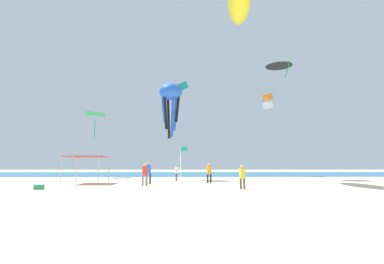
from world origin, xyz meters
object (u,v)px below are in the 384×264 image
object	(u,v)px
cooler_box	(39,187)
kite_parafoil_teal	(177,89)
canopy_tent	(87,158)
kite_box_orange	(268,101)
kite_inflatable_yellow	(239,3)
kite_diamond_green	(95,116)
person_near_tent	(242,175)
banner_flag	(181,161)
kite_delta_black	(279,64)
kite_octopus_blue	(171,95)
person_leftmost	(148,171)
person_rightmost	(209,171)
person_central	(145,173)
person_far_shore	(176,171)

from	to	relation	value
cooler_box	kite_parafoil_teal	world-z (taller)	kite_parafoil_teal
canopy_tent	kite_box_orange	size ratio (longest dim) A/B	1.32
kite_inflatable_yellow	kite_diamond_green	bearing A→B (deg)	-111.68
person_near_tent	kite_parafoil_teal	world-z (taller)	kite_parafoil_teal
banner_flag	kite_delta_black	size ratio (longest dim) A/B	0.77
kite_parafoil_teal	banner_flag	bearing A→B (deg)	102.21
cooler_box	kite_octopus_blue	bearing A→B (deg)	52.95
person_leftmost	kite_delta_black	size ratio (longest dim) A/B	0.45
person_rightmost	kite_delta_black	distance (m)	15.98
canopy_tent	kite_parafoil_teal	distance (m)	28.19
banner_flag	kite_diamond_green	distance (m)	17.33
person_central	kite_octopus_blue	size ratio (longest dim) A/B	0.29
kite_inflatable_yellow	canopy_tent	bearing A→B (deg)	-76.88
canopy_tent	person_rightmost	xyz separation A→B (m)	(10.62, 0.53, -1.20)
person_far_shore	banner_flag	bearing A→B (deg)	-167.62
canopy_tent	cooler_box	world-z (taller)	canopy_tent
kite_diamond_green	kite_parafoil_teal	bearing A→B (deg)	119.85
kite_parafoil_teal	kite_inflatable_yellow	distance (m)	24.34
kite_inflatable_yellow	kite_diamond_green	world-z (taller)	kite_inflatable_yellow
banner_flag	kite_diamond_green	xyz separation A→B (m)	(-11.27, 11.77, 5.89)
kite_inflatable_yellow	kite_delta_black	xyz separation A→B (m)	(5.50, 5.47, -4.02)
cooler_box	kite_octopus_blue	xyz separation A→B (m)	(8.07, 10.70, 8.99)
kite_box_orange	kite_parafoil_teal	world-z (taller)	kite_parafoil_teal
canopy_tent	person_far_shore	bearing A→B (deg)	26.06
kite_box_orange	cooler_box	bearing A→B (deg)	92.11
person_leftmost	person_rightmost	bearing A→B (deg)	-16.13
person_central	kite_diamond_green	bearing A→B (deg)	-60.41
person_rightmost	person_central	bearing A→B (deg)	65.51
person_rightmost	kite_delta_black	world-z (taller)	kite_delta_black
banner_flag	kite_diamond_green	bearing A→B (deg)	133.75
kite_parafoil_teal	kite_delta_black	bearing A→B (deg)	133.98
banner_flag	kite_diamond_green	world-z (taller)	kite_diamond_green
kite_parafoil_teal	kite_diamond_green	bearing A→B (deg)	62.37
cooler_box	banner_flag	bearing A→B (deg)	25.61
person_far_shore	cooler_box	xyz separation A→B (m)	(-8.82, -9.04, -0.78)
canopy_tent	kite_delta_black	bearing A→B (deg)	18.58
canopy_tent	kite_delta_black	world-z (taller)	kite_delta_black
person_leftmost	kite_octopus_blue	world-z (taller)	kite_octopus_blue
person_leftmost	kite_inflatable_yellow	size ratio (longest dim) A/B	0.24
person_far_shore	kite_delta_black	xyz separation A→B (m)	(11.61, 2.74, 12.17)
person_near_tent	person_central	world-z (taller)	person_central
person_near_tent	person_central	bearing A→B (deg)	-155.11
kite_octopus_blue	person_leftmost	bearing A→B (deg)	85.90
banner_flag	kite_parafoil_teal	xyz separation A→B (m)	(-1.40, 25.04, 13.05)
canopy_tent	person_central	xyz separation A→B (m)	(5.42, -2.76, -1.21)
kite_box_orange	kite_diamond_green	xyz separation A→B (m)	(-23.14, -3.09, -2.67)
person_far_shore	kite_delta_black	bearing A→B (deg)	-71.68
person_leftmost	canopy_tent	bearing A→B (deg)	149.65
person_central	banner_flag	distance (m)	3.50
person_central	kite_diamond_green	distance (m)	17.50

